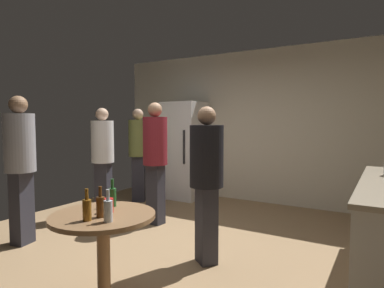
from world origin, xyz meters
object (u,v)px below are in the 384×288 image
at_px(person_in_olive_shirt, 138,148).
at_px(person_in_gray_shirt, 20,158).
at_px(beer_bottle_brown, 100,206).
at_px(foreground_table, 103,227).
at_px(person_in_white_shirt, 103,153).
at_px(refrigerator, 184,150).
at_px(beer_bottle_amber, 87,209).
at_px(person_in_maroon_shirt, 155,153).
at_px(plastic_cup_red, 108,205).
at_px(person_in_black_shirt, 207,173).
at_px(beer_bottle_green, 112,196).
at_px(beer_bottle_clear, 108,210).

bearing_deg(person_in_olive_shirt, person_in_gray_shirt, -26.14).
height_order(beer_bottle_brown, person_in_olive_shirt, person_in_olive_shirt).
bearing_deg(foreground_table, person_in_white_shirt, 136.08).
relative_size(refrigerator, beer_bottle_amber, 7.83).
relative_size(person_in_white_shirt, person_in_maroon_shirt, 0.97).
bearing_deg(beer_bottle_brown, plastic_cup_red, 109.87).
height_order(refrigerator, person_in_gray_shirt, refrigerator).
xyz_separation_m(person_in_olive_shirt, person_in_black_shirt, (2.28, -1.64, -0.05)).
distance_m(beer_bottle_amber, person_in_white_shirt, 2.81).
height_order(beer_bottle_brown, person_in_gray_shirt, person_in_gray_shirt).
bearing_deg(plastic_cup_red, beer_bottle_amber, -83.76).
bearing_deg(beer_bottle_green, refrigerator, 112.49).
relative_size(beer_bottle_clear, person_in_white_shirt, 0.14).
height_order(person_in_maroon_shirt, person_in_gray_shirt, person_in_gray_shirt).
bearing_deg(person_in_black_shirt, beer_bottle_brown, 27.12).
bearing_deg(person_in_white_shirt, beer_bottle_clear, 32.74).
relative_size(beer_bottle_amber, plastic_cup_red, 2.09).
relative_size(beer_bottle_brown, plastic_cup_red, 2.09).
bearing_deg(beer_bottle_clear, person_in_white_shirt, 136.83).
xyz_separation_m(beer_bottle_green, person_in_black_shirt, (0.39, 0.92, 0.11)).
relative_size(beer_bottle_amber, person_in_maroon_shirt, 0.14).
xyz_separation_m(beer_bottle_brown, person_in_maroon_shirt, (-0.98, 1.95, 0.18)).
relative_size(foreground_table, beer_bottle_brown, 3.48).
bearing_deg(foreground_table, plastic_cup_red, 80.82).
xyz_separation_m(refrigerator, person_in_olive_shirt, (-0.54, -0.68, 0.07)).
bearing_deg(person_in_gray_shirt, plastic_cup_red, -25.41).
distance_m(beer_bottle_brown, person_in_white_shirt, 2.74).
bearing_deg(foreground_table, person_in_black_shirt, 75.19).
xyz_separation_m(beer_bottle_brown, person_in_gray_shirt, (-1.86, 0.53, 0.20)).
height_order(beer_bottle_green, person_in_gray_shirt, person_in_gray_shirt).
height_order(refrigerator, beer_bottle_brown, refrigerator).
bearing_deg(person_in_gray_shirt, beer_bottle_clear, -29.00).
bearing_deg(person_in_olive_shirt, beer_bottle_amber, 3.98).
distance_m(refrigerator, beer_bottle_amber, 3.91).
bearing_deg(beer_bottle_clear, foreground_table, 145.94).
height_order(foreground_table, person_in_black_shirt, person_in_black_shirt).
xyz_separation_m(person_in_gray_shirt, person_in_black_shirt, (2.11, 0.66, -0.09)).
distance_m(beer_bottle_brown, person_in_gray_shirt, 1.95).
height_order(beer_bottle_brown, beer_bottle_green, same).
height_order(beer_bottle_clear, person_in_white_shirt, person_in_white_shirt).
relative_size(person_in_gray_shirt, person_in_black_shirt, 1.09).
bearing_deg(person_in_maroon_shirt, beer_bottle_brown, 31.47).
bearing_deg(beer_bottle_amber, person_in_white_shirt, 133.88).
distance_m(beer_bottle_amber, person_in_black_shirt, 1.33).
bearing_deg(person_in_olive_shirt, person_in_maroon_shirt, 19.60).
bearing_deg(beer_bottle_amber, person_in_gray_shirt, 160.82).
bearing_deg(foreground_table, beer_bottle_amber, -79.63).
xyz_separation_m(person_in_white_shirt, person_in_gray_shirt, (0.10, -1.38, 0.06)).
xyz_separation_m(beer_bottle_amber, person_in_maroon_shirt, (-0.96, 2.06, 0.18)).
height_order(beer_bottle_amber, beer_bottle_brown, same).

